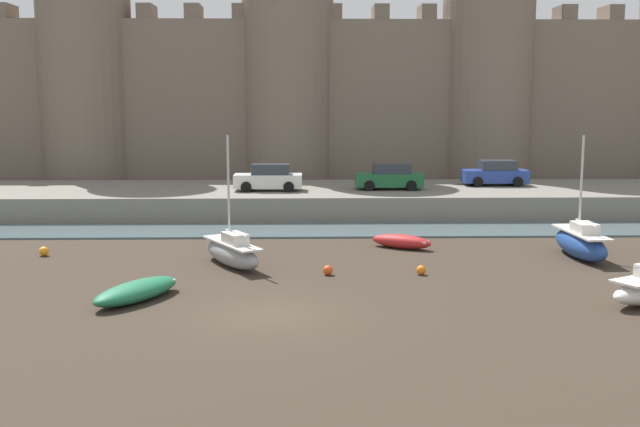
# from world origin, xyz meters

# --- Properties ---
(ground_plane) EXTENTS (160.00, 160.00, 0.00)m
(ground_plane) POSITION_xyz_m (0.00, 0.00, 0.00)
(ground_plane) COLOR #382D23
(water_channel) EXTENTS (80.00, 4.50, 0.10)m
(water_channel) POSITION_xyz_m (0.00, 15.76, 0.05)
(water_channel) COLOR slate
(water_channel) RESTS_ON ground
(quay_road) EXTENTS (71.64, 10.00, 1.47)m
(quay_road) POSITION_xyz_m (0.00, 23.01, 0.73)
(quay_road) COLOR slate
(quay_road) RESTS_ON ground
(castle) EXTENTS (67.21, 7.57, 22.44)m
(castle) POSITION_xyz_m (-0.00, 33.07, 8.74)
(castle) COLOR #7A6B5B
(castle) RESTS_ON ground
(rowboat_near_channel_right) EXTENTS (3.12, 4.03, 0.69)m
(rowboat_near_channel_right) POSITION_xyz_m (-4.69, 1.83, 0.36)
(rowboat_near_channel_right) COLOR #1E6B47
(rowboat_near_channel_right) RESTS_ON ground
(rowboat_foreground_right) EXTENTS (3.03, 2.34, 0.66)m
(rowboat_foreground_right) POSITION_xyz_m (5.71, 10.91, 0.35)
(rowboat_foreground_right) COLOR red
(rowboat_foreground_right) RESTS_ON ground
(sailboat_foreground_left) EXTENTS (1.48, 4.76, 5.38)m
(sailboat_foreground_left) POSITION_xyz_m (13.31, 8.53, 0.68)
(sailboat_foreground_left) COLOR #234793
(sailboat_foreground_left) RESTS_ON ground
(sailboat_near_channel_left) EXTENTS (3.23, 4.55, 5.47)m
(sailboat_near_channel_left) POSITION_xyz_m (-1.89, 7.24, 0.61)
(sailboat_near_channel_left) COLOR gray
(sailboat_near_channel_left) RESTS_ON ground
(mooring_buoy_near_channel) EXTENTS (0.40, 0.40, 0.40)m
(mooring_buoy_near_channel) POSITION_xyz_m (2.06, 5.52, 0.20)
(mooring_buoy_near_channel) COLOR #E04C1E
(mooring_buoy_near_channel) RESTS_ON ground
(mooring_buoy_near_shore) EXTENTS (0.43, 0.43, 0.43)m
(mooring_buoy_near_shore) POSITION_xyz_m (-10.51, 9.53, 0.21)
(mooring_buoy_near_shore) COLOR orange
(mooring_buoy_near_shore) RESTS_ON ground
(mooring_buoy_mid_mud) EXTENTS (0.38, 0.38, 0.38)m
(mooring_buoy_mid_mud) POSITION_xyz_m (5.78, 5.48, 0.19)
(mooring_buoy_mid_mud) COLOR orange
(mooring_buoy_mid_mud) RESTS_ON ground
(car_quay_centre_east) EXTENTS (4.12, 1.91, 1.62)m
(car_quay_centre_east) POSITION_xyz_m (-0.98, 21.71, 2.24)
(car_quay_centre_east) COLOR silver
(car_quay_centre_east) RESTS_ON quay_road
(car_quay_west) EXTENTS (4.12, 1.91, 1.62)m
(car_quay_west) POSITION_xyz_m (13.52, 24.25, 2.24)
(car_quay_west) COLOR #263F99
(car_quay_west) RESTS_ON quay_road
(car_quay_east) EXTENTS (4.12, 1.91, 1.62)m
(car_quay_east) POSITION_xyz_m (6.43, 22.18, 2.24)
(car_quay_east) COLOR #1E6638
(car_quay_east) RESTS_ON quay_road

